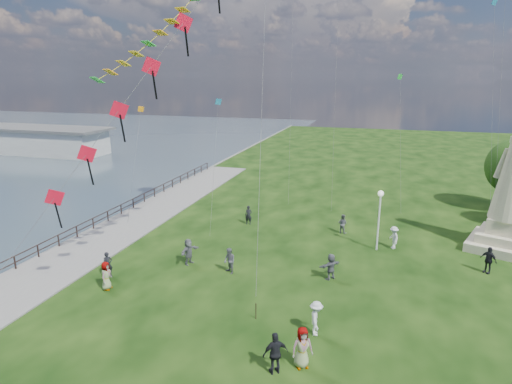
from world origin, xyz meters
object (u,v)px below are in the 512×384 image
(person_9, at_px, (488,260))
(person_4, at_px, (302,348))
(lamppost, at_px, (380,208))
(person_8, at_px, (394,238))
(statue, at_px, (511,203))
(person_5, at_px, (189,252))
(person_3, at_px, (275,353))
(person_11, at_px, (331,267))
(person_0, at_px, (108,264))
(person_6, at_px, (249,215))
(person_7, at_px, (342,224))
(person_1, at_px, (230,261))
(pier_pavilion, at_px, (27,139))
(person_2, at_px, (316,318))
(person_10, at_px, (106,276))

(person_9, bearing_deg, person_4, -86.91)
(lamppost, height_order, person_8, lamppost)
(statue, height_order, person_5, statue)
(person_3, xyz_separation_m, person_11, (1.15, 9.53, -0.12))
(statue, height_order, person_0, statue)
(person_3, distance_m, person_8, 16.59)
(person_6, bearing_deg, person_7, -6.13)
(person_1, bearing_deg, person_4, -12.83)
(pier_pavilion, relative_size, person_9, 16.70)
(person_7, distance_m, person_8, 4.50)
(person_1, height_order, person_11, person_1)
(person_1, relative_size, person_5, 0.95)
(person_2, bearing_deg, person_11, -10.17)
(person_0, relative_size, person_9, 0.90)
(statue, distance_m, person_6, 19.85)
(person_2, bearing_deg, person_7, -10.00)
(person_2, distance_m, person_5, 11.10)
(pier_pavilion, xyz_separation_m, person_3, (54.52, -42.81, -0.87))
(person_3, bearing_deg, person_10, -55.75)
(person_8, bearing_deg, pier_pavilion, -137.92)
(person_1, xyz_separation_m, person_3, (5.20, -8.48, 0.12))
(statue, relative_size, person_7, 5.93)
(pier_pavilion, height_order, person_6, pier_pavilion)
(lamppost, height_order, person_3, lamppost)
(person_5, xyz_separation_m, person_8, (13.29, 6.82, -0.05))
(pier_pavilion, bearing_deg, person_9, -24.30)
(pier_pavilion, distance_m, person_1, 60.10)
(pier_pavilion, bearing_deg, person_10, -41.80)
(person_4, bearing_deg, person_10, 133.50)
(person_3, distance_m, person_6, 19.09)
(person_7, bearing_deg, person_10, 67.45)
(statue, distance_m, person_7, 12.06)
(pier_pavilion, relative_size, person_4, 15.70)
(person_0, height_order, person_7, person_0)
(person_5, height_order, person_10, person_5)
(pier_pavilion, xyz_separation_m, person_0, (42.07, -36.97, -1.03))
(person_5, xyz_separation_m, person_9, (19.10, 4.33, 0.00))
(person_8, xyz_separation_m, person_9, (5.81, -2.49, 0.05))
(person_5, height_order, person_11, person_5)
(person_7, distance_m, person_10, 18.54)
(person_0, relative_size, person_4, 0.85)
(lamppost, relative_size, person_7, 2.85)
(person_0, xyz_separation_m, person_8, (17.41, 9.98, 0.04))
(person_5, bearing_deg, person_10, 162.75)
(person_2, height_order, person_4, person_4)
(lamppost, distance_m, person_4, 14.92)
(person_0, bearing_deg, person_11, -24.47)
(person_0, distance_m, person_10, 1.76)
(statue, distance_m, person_2, 18.88)
(person_1, distance_m, person_9, 16.69)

